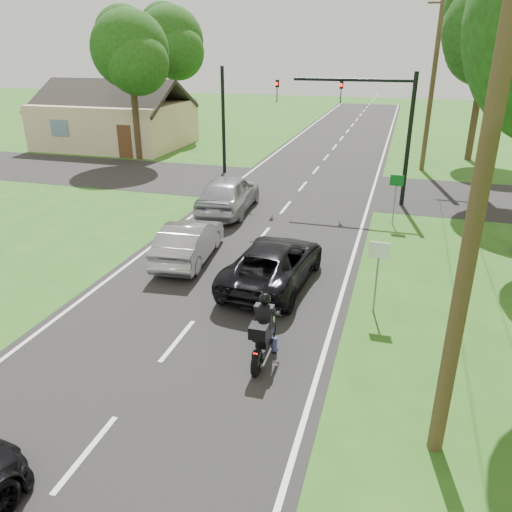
{
  "coord_description": "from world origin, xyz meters",
  "views": [
    {
      "loc": [
        5.04,
        -9.93,
        6.96
      ],
      "look_at": [
        1.21,
        3.0,
        1.3
      ],
      "focal_mm": 35.0,
      "sensor_mm": 36.0,
      "label": 1
    }
  ],
  "objects_px": {
    "silver_sedan": "(189,241)",
    "sign_white": "(378,260)",
    "motorcycle_rider": "(264,334)",
    "dark_suv": "(274,263)",
    "silver_suv": "(229,193)",
    "utility_pole_far": "(433,82)",
    "sign_green": "(396,188)",
    "utility_pole_near": "(481,183)",
    "traffic_signal": "(369,114)"
  },
  "relations": [
    {
      "from": "motorcycle_rider",
      "to": "traffic_signal",
      "type": "relative_size",
      "value": 0.32
    },
    {
      "from": "traffic_signal",
      "to": "utility_pole_far",
      "type": "height_order",
      "value": "utility_pole_far"
    },
    {
      "from": "utility_pole_far",
      "to": "sign_white",
      "type": "height_order",
      "value": "utility_pole_far"
    },
    {
      "from": "utility_pole_far",
      "to": "sign_white",
      "type": "relative_size",
      "value": 4.71
    },
    {
      "from": "dark_suv",
      "to": "utility_pole_near",
      "type": "relative_size",
      "value": 0.49
    },
    {
      "from": "dark_suv",
      "to": "silver_sedan",
      "type": "height_order",
      "value": "silver_sedan"
    },
    {
      "from": "traffic_signal",
      "to": "sign_white",
      "type": "relative_size",
      "value": 3.0
    },
    {
      "from": "dark_suv",
      "to": "motorcycle_rider",
      "type": "bearing_deg",
      "value": 105.23
    },
    {
      "from": "dark_suv",
      "to": "traffic_signal",
      "type": "bearing_deg",
      "value": -96.68
    },
    {
      "from": "silver_sedan",
      "to": "silver_suv",
      "type": "relative_size",
      "value": 0.84
    },
    {
      "from": "silver_sedan",
      "to": "utility_pole_far",
      "type": "xyz_separation_m",
      "value": [
        8.03,
        17.0,
        4.38
      ]
    },
    {
      "from": "utility_pole_far",
      "to": "sign_green",
      "type": "distance_m",
      "value": 11.63
    },
    {
      "from": "silver_sedan",
      "to": "dark_suv",
      "type": "bearing_deg",
      "value": 157.4
    },
    {
      "from": "silver_sedan",
      "to": "utility_pole_far",
      "type": "height_order",
      "value": "utility_pole_far"
    },
    {
      "from": "utility_pole_near",
      "to": "traffic_signal",
      "type": "bearing_deg",
      "value": 100.14
    },
    {
      "from": "silver_sedan",
      "to": "sign_white",
      "type": "relative_size",
      "value": 1.98
    },
    {
      "from": "silver_suv",
      "to": "sign_white",
      "type": "distance_m",
      "value": 10.46
    },
    {
      "from": "motorcycle_rider",
      "to": "sign_green",
      "type": "bearing_deg",
      "value": 75.97
    },
    {
      "from": "utility_pole_near",
      "to": "sign_green",
      "type": "xyz_separation_m",
      "value": [
        -1.3,
        12.98,
        -3.49
      ]
    },
    {
      "from": "silver_suv",
      "to": "traffic_signal",
      "type": "xyz_separation_m",
      "value": [
        5.68,
        3.33,
        3.27
      ]
    },
    {
      "from": "motorcycle_rider",
      "to": "sign_green",
      "type": "xyz_separation_m",
      "value": [
        2.57,
        11.12,
        0.91
      ]
    },
    {
      "from": "silver_sedan",
      "to": "silver_suv",
      "type": "height_order",
      "value": "silver_suv"
    },
    {
      "from": "sign_white",
      "to": "silver_sedan",
      "type": "bearing_deg",
      "value": 162.81
    },
    {
      "from": "motorcycle_rider",
      "to": "utility_pole_far",
      "type": "xyz_separation_m",
      "value": [
        3.87,
        22.14,
        4.39
      ]
    },
    {
      "from": "silver_suv",
      "to": "sign_white",
      "type": "xyz_separation_m",
      "value": [
        7.05,
        -7.69,
        0.73
      ]
    },
    {
      "from": "silver_sedan",
      "to": "traffic_signal",
      "type": "distance_m",
      "value": 10.93
    },
    {
      "from": "silver_suv",
      "to": "utility_pole_far",
      "type": "distance_m",
      "value": 14.8
    },
    {
      "from": "silver_sedan",
      "to": "sign_green",
      "type": "xyz_separation_m",
      "value": [
        6.73,
        5.98,
        0.89
      ]
    },
    {
      "from": "utility_pole_near",
      "to": "sign_white",
      "type": "relative_size",
      "value": 4.71
    },
    {
      "from": "utility_pole_near",
      "to": "sign_green",
      "type": "bearing_deg",
      "value": 95.72
    },
    {
      "from": "sign_white",
      "to": "traffic_signal",
      "type": "bearing_deg",
      "value": 97.05
    },
    {
      "from": "sign_green",
      "to": "utility_pole_near",
      "type": "bearing_deg",
      "value": -84.28
    },
    {
      "from": "sign_white",
      "to": "sign_green",
      "type": "xyz_separation_m",
      "value": [
        0.2,
        8.0,
        0.0
      ]
    },
    {
      "from": "sign_white",
      "to": "sign_green",
      "type": "height_order",
      "value": "same"
    },
    {
      "from": "motorcycle_rider",
      "to": "silver_suv",
      "type": "height_order",
      "value": "motorcycle_rider"
    },
    {
      "from": "dark_suv",
      "to": "traffic_signal",
      "type": "relative_size",
      "value": 0.77
    },
    {
      "from": "motorcycle_rider",
      "to": "sign_white",
      "type": "xyz_separation_m",
      "value": [
        2.37,
        3.12,
        0.91
      ]
    },
    {
      "from": "silver_sedan",
      "to": "sign_white",
      "type": "distance_m",
      "value": 6.89
    },
    {
      "from": "utility_pole_near",
      "to": "utility_pole_far",
      "type": "xyz_separation_m",
      "value": [
        0.0,
        24.0,
        0.0
      ]
    },
    {
      "from": "sign_white",
      "to": "sign_green",
      "type": "distance_m",
      "value": 8.0
    },
    {
      "from": "dark_suv",
      "to": "utility_pole_far",
      "type": "relative_size",
      "value": 0.49
    },
    {
      "from": "dark_suv",
      "to": "silver_suv",
      "type": "relative_size",
      "value": 0.98
    },
    {
      "from": "dark_suv",
      "to": "sign_green",
      "type": "xyz_separation_m",
      "value": [
        3.41,
        6.98,
        0.9
      ]
    },
    {
      "from": "motorcycle_rider",
      "to": "utility_pole_near",
      "type": "bearing_deg",
      "value": -26.69
    },
    {
      "from": "sign_green",
      "to": "sign_white",
      "type": "bearing_deg",
      "value": -91.43
    },
    {
      "from": "motorcycle_rider",
      "to": "sign_white",
      "type": "height_order",
      "value": "sign_white"
    },
    {
      "from": "utility_pole_near",
      "to": "sign_green",
      "type": "distance_m",
      "value": 13.5
    },
    {
      "from": "traffic_signal",
      "to": "utility_pole_near",
      "type": "distance_m",
      "value": 16.28
    },
    {
      "from": "motorcycle_rider",
      "to": "utility_pole_near",
      "type": "height_order",
      "value": "utility_pole_near"
    },
    {
      "from": "dark_suv",
      "to": "sign_white",
      "type": "distance_m",
      "value": 3.48
    }
  ]
}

